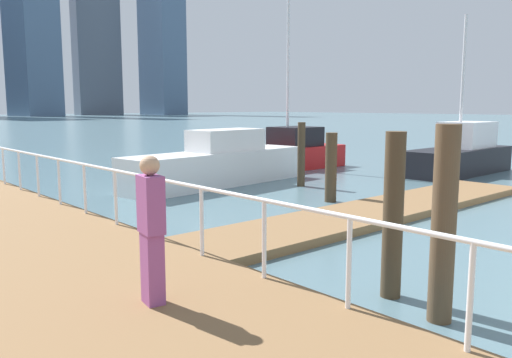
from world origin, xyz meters
TOP-DOWN VIEW (x-y plane):
  - ground_plane at (0.00, 20.00)m, footprint 300.00×300.00m
  - floating_dock at (2.74, 10.89)m, footprint 12.48×2.00m
  - boardwalk_railing at (-3.15, 7.70)m, footprint 0.06×26.72m
  - dock_piling_0 at (-1.56, 7.49)m, footprint 0.28×0.28m
  - dock_piling_2 at (4.90, 15.34)m, footprint 0.26×0.26m
  - dock_piling_3 at (3.46, 12.84)m, footprint 0.32×0.32m
  - dock_piling_4 at (-1.83, 6.60)m, footprint 0.30×0.30m
  - moored_boat_2 at (12.00, 13.40)m, footprint 5.70×2.03m
  - moored_boat_3 at (8.16, 19.15)m, footprint 5.38×2.32m
  - moored_boat_4 at (3.04, 17.42)m, footprint 7.28×2.38m
  - pedestrian_1 at (-4.71, 8.60)m, footprint 0.28×0.39m
  - skyline_tower_5 at (39.79, 141.97)m, footprint 10.38×14.21m
  - skyline_tower_6 at (59.96, 148.29)m, footprint 13.07×7.42m
  - skyline_tower_7 at (75.36, 137.97)m, footprint 8.09×14.02m

SIDE VIEW (x-z plane):
  - ground_plane at x=0.00m, z-range 0.00..0.00m
  - floating_dock at x=2.74m, z-range 0.00..0.18m
  - moored_boat_3 at x=8.16m, z-range -3.61..4.97m
  - moored_boat_4 at x=3.04m, z-range -0.22..1.66m
  - moored_boat_2 at x=12.00m, z-range -2.28..3.82m
  - dock_piling_3 at x=3.46m, z-range 0.00..1.93m
  - dock_piling_2 at x=4.90m, z-range 0.00..2.13m
  - dock_piling_0 at x=-1.56m, z-range 0.00..2.33m
  - boardwalk_railing at x=-3.15m, z-range 0.68..1.76m
  - dock_piling_4 at x=-1.83m, z-range 0.00..2.46m
  - pedestrian_1 at x=-4.71m, z-range 0.44..2.16m
  - skyline_tower_6 at x=59.96m, z-range 0.00..44.80m
  - skyline_tower_7 at x=75.36m, z-range 0.00..51.94m
  - skyline_tower_5 at x=39.79m, z-range 0.00..54.99m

